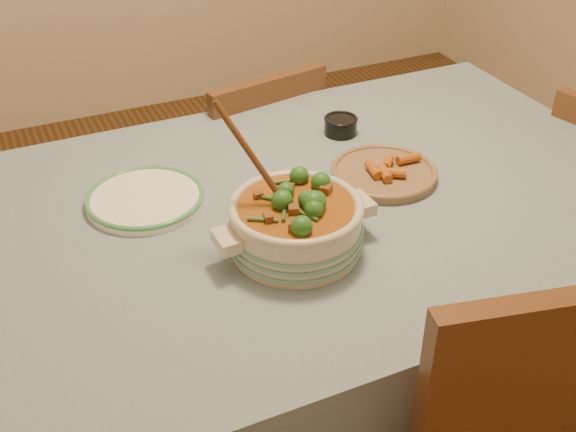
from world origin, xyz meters
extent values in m
plane|color=#432613|center=(0.00, 0.00, 0.00)|extent=(4.50, 4.50, 0.00)
cube|color=brown|center=(0.00, 0.00, 0.72)|extent=(1.60, 1.00, 0.05)
cube|color=gray|center=(0.00, 0.00, 0.75)|extent=(1.68, 1.08, 0.01)
cylinder|color=brown|center=(0.73, 0.43, 0.35)|extent=(0.07, 0.07, 0.70)
cylinder|color=beige|center=(-0.10, -0.15, 0.81)|extent=(0.27, 0.27, 0.10)
torus|color=beige|center=(-0.10, -0.15, 0.86)|extent=(0.28, 0.28, 0.02)
cube|color=beige|center=(0.05, -0.15, 0.82)|extent=(0.04, 0.07, 0.03)
cube|color=beige|center=(-0.25, -0.16, 0.82)|extent=(0.04, 0.07, 0.03)
cylinder|color=#9A5016|center=(-0.10, -0.15, 0.85)|extent=(0.24, 0.24, 0.02)
cylinder|color=white|center=(-0.34, 0.15, 0.77)|extent=(0.35, 0.35, 0.02)
torus|color=#449758|center=(-0.34, 0.15, 0.77)|extent=(0.27, 0.27, 0.01)
cylinder|color=black|center=(0.22, 0.27, 0.78)|extent=(0.11, 0.11, 0.04)
torus|color=black|center=(0.22, 0.27, 0.80)|extent=(0.09, 0.09, 0.01)
cylinder|color=black|center=(0.22, 0.27, 0.79)|extent=(0.07, 0.07, 0.01)
cylinder|color=#7E6346|center=(0.21, 0.02, 0.76)|extent=(0.26, 0.26, 0.02)
torus|color=#7E6346|center=(0.21, 0.02, 0.77)|extent=(0.26, 0.26, 0.01)
cube|color=brown|center=(0.10, 0.70, 0.41)|extent=(0.45, 0.45, 0.04)
cube|color=brown|center=(0.13, 0.53, 0.62)|extent=(0.39, 0.10, 0.41)
cylinder|color=brown|center=(0.23, 0.90, 0.21)|extent=(0.04, 0.04, 0.41)
cylinder|color=brown|center=(-0.09, 0.84, 0.21)|extent=(0.04, 0.04, 0.41)
cylinder|color=brown|center=(0.29, 0.57, 0.21)|extent=(0.04, 0.04, 0.41)
cylinder|color=brown|center=(-0.03, 0.51, 0.21)|extent=(0.04, 0.04, 0.41)
cube|color=brown|center=(0.11, -0.67, 0.71)|extent=(0.44, 0.14, 0.48)
cylinder|color=brown|center=(0.85, 0.10, 0.21)|extent=(0.04, 0.04, 0.42)
camera|label=1|loc=(-0.62, -1.24, 1.65)|focal=45.00mm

